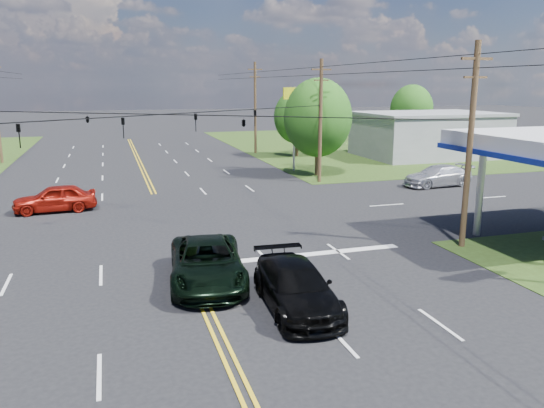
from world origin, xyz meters
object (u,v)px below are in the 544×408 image
object	(u,v)px
pickup_dkgreen	(207,263)
pole_ne	(320,120)
pole_se	(470,144)
pole_right_far	(255,107)
retail_ne	(428,136)
suv_black	(296,287)
tree_far_r	(411,109)
tree_right_a	(318,118)
tree_right_b	(297,117)

from	to	relation	value
pickup_dkgreen	pole_ne	bearing A→B (deg)	64.10
pole_se	pole_right_far	distance (m)	37.00
retail_ne	pole_se	distance (m)	33.72
suv_black	tree_far_r	bearing A→B (deg)	57.70
tree_right_a	suv_black	bearing A→B (deg)	-113.44
tree_right_b	tree_far_r	bearing A→B (deg)	18.92
pole_se	pole_right_far	world-z (taller)	pole_right_far
retail_ne	suv_black	distance (m)	42.95
pole_right_far	suv_black	xyz separation A→B (m)	(-10.00, -41.37, -4.38)
pole_right_far	tree_right_a	world-z (taller)	pole_right_far
pole_right_far	pole_ne	bearing A→B (deg)	-90.00
tree_right_b	tree_far_r	world-z (taller)	tree_far_r
pole_ne	pickup_dkgreen	xyz separation A→B (m)	(-12.50, -19.11, -4.08)
tree_right_a	pickup_dkgreen	distance (m)	26.22
tree_right_b	suv_black	size ratio (longest dim) A/B	1.31
pole_se	pickup_dkgreen	bearing A→B (deg)	-174.91
pole_ne	suv_black	distance (m)	24.85
tree_right_a	pole_se	bearing A→B (deg)	-92.73
tree_far_r	suv_black	xyz separation A→B (m)	(-31.00, -43.37, -3.76)
pole_right_far	tree_far_r	distance (m)	21.10
pole_se	tree_right_a	world-z (taller)	pole_se
tree_right_a	tree_far_r	bearing A→B (deg)	41.99
tree_far_r	pickup_dkgreen	xyz separation A→B (m)	(-33.50, -40.11, -3.71)
pole_se	suv_black	bearing A→B (deg)	-156.38
tree_far_r	suv_black	size ratio (longest dim) A/B	1.41
tree_right_a	pickup_dkgreen	world-z (taller)	tree_right_a
pole_ne	pickup_dkgreen	size ratio (longest dim) A/B	1.58
tree_right_b	tree_right_a	bearing A→B (deg)	-101.77
pole_ne	tree_right_b	bearing A→B (deg)	76.87
pole_se	tree_far_r	xyz separation A→B (m)	(21.00, 39.00, -0.37)
pole_ne	pickup_dkgreen	distance (m)	23.20
pole_ne	pole_right_far	distance (m)	19.00
tree_right_a	pickup_dkgreen	xyz separation A→B (m)	(-13.50, -22.11, -4.03)
pickup_dkgreen	pole_right_far	bearing A→B (deg)	79.13
tree_right_b	suv_black	distance (m)	39.88
suv_black	tree_right_b	bearing A→B (deg)	73.39
tree_right_a	suv_black	xyz separation A→B (m)	(-11.00, -25.37, -4.08)
pole_ne	suv_black	size ratio (longest dim) A/B	1.75
tree_right_b	tree_far_r	distance (m)	18.50
pole_se	pole_ne	bearing A→B (deg)	90.00
tree_far_r	tree_right_a	bearing A→B (deg)	-138.01
pickup_dkgreen	suv_black	size ratio (longest dim) A/B	1.11
tree_right_a	tree_right_b	world-z (taller)	tree_right_a
pole_ne	tree_far_r	size ratio (longest dim) A/B	1.25
pole_ne	pole_right_far	bearing A→B (deg)	90.00
tree_far_r	retail_ne	bearing A→B (deg)	-111.80
suv_black	pole_ne	bearing A→B (deg)	69.17
retail_ne	pole_ne	bearing A→B (deg)	-147.09
pole_ne	tree_right_b	size ratio (longest dim) A/B	1.34
tree_right_a	tree_right_b	size ratio (longest dim) A/B	1.15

